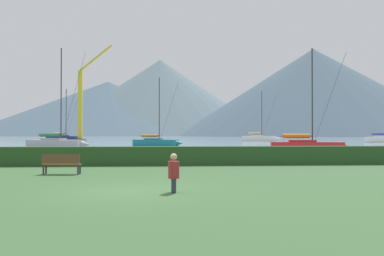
{
  "coord_description": "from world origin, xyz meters",
  "views": [
    {
      "loc": [
        1.01,
        -13.57,
        1.88
      ],
      "look_at": [
        5.5,
        52.05,
        2.79
      ],
      "focal_mm": 38.31,
      "sensor_mm": 36.0,
      "label": 1
    }
  ],
  "objects_px": {
    "sailboat_slip_4": "(260,138)",
    "sailboat_slip_7": "(57,143)",
    "park_bench_under_tree": "(61,163)",
    "sailboat_slip_3": "(156,142)",
    "person_seated_viewer": "(174,171)",
    "dock_crane": "(81,110)",
    "sailboat_slip_10": "(64,138)",
    "sailboat_slip_9": "(307,146)"
  },
  "relations": [
    {
      "from": "sailboat_slip_7",
      "to": "sailboat_slip_3",
      "type": "bearing_deg",
      "value": 53.12
    },
    {
      "from": "sailboat_slip_7",
      "to": "person_seated_viewer",
      "type": "relative_size",
      "value": 10.01
    },
    {
      "from": "sailboat_slip_4",
      "to": "park_bench_under_tree",
      "type": "height_order",
      "value": "sailboat_slip_4"
    },
    {
      "from": "sailboat_slip_7",
      "to": "dock_crane",
      "type": "distance_m",
      "value": 33.7
    },
    {
      "from": "sailboat_slip_4",
      "to": "sailboat_slip_7",
      "type": "height_order",
      "value": "sailboat_slip_7"
    },
    {
      "from": "sailboat_slip_9",
      "to": "dock_crane",
      "type": "bearing_deg",
      "value": 136.3
    },
    {
      "from": "dock_crane",
      "to": "sailboat_slip_3",
      "type": "bearing_deg",
      "value": -57.38
    },
    {
      "from": "sailboat_slip_7",
      "to": "sailboat_slip_10",
      "type": "xyz_separation_m",
      "value": [
        -11.09,
        49.59,
        0.08
      ]
    },
    {
      "from": "park_bench_under_tree",
      "to": "person_seated_viewer",
      "type": "xyz_separation_m",
      "value": [
        5.04,
        -6.13,
        0.15
      ]
    },
    {
      "from": "sailboat_slip_9",
      "to": "park_bench_under_tree",
      "type": "height_order",
      "value": "sailboat_slip_9"
    },
    {
      "from": "sailboat_slip_3",
      "to": "sailboat_slip_4",
      "type": "bearing_deg",
      "value": 76.49
    },
    {
      "from": "sailboat_slip_7",
      "to": "person_seated_viewer",
      "type": "distance_m",
      "value": 40.95
    },
    {
      "from": "sailboat_slip_9",
      "to": "dock_crane",
      "type": "height_order",
      "value": "dock_crane"
    },
    {
      "from": "sailboat_slip_7",
      "to": "sailboat_slip_10",
      "type": "height_order",
      "value": "sailboat_slip_10"
    },
    {
      "from": "sailboat_slip_3",
      "to": "park_bench_under_tree",
      "type": "distance_m",
      "value": 41.1
    },
    {
      "from": "sailboat_slip_4",
      "to": "park_bench_under_tree",
      "type": "distance_m",
      "value": 84.87
    },
    {
      "from": "sailboat_slip_10",
      "to": "park_bench_under_tree",
      "type": "height_order",
      "value": "sailboat_slip_10"
    },
    {
      "from": "sailboat_slip_3",
      "to": "sailboat_slip_7",
      "type": "relative_size",
      "value": 0.81
    },
    {
      "from": "sailboat_slip_9",
      "to": "sailboat_slip_4",
      "type": "bearing_deg",
      "value": 93.27
    },
    {
      "from": "sailboat_slip_9",
      "to": "dock_crane",
      "type": "xyz_separation_m",
      "value": [
        -30.84,
        45.57,
        6.12
      ]
    },
    {
      "from": "sailboat_slip_3",
      "to": "dock_crane",
      "type": "relative_size",
      "value": 0.5
    },
    {
      "from": "person_seated_viewer",
      "to": "sailboat_slip_10",
      "type": "bearing_deg",
      "value": 100.75
    },
    {
      "from": "sailboat_slip_3",
      "to": "sailboat_slip_4",
      "type": "xyz_separation_m",
      "value": [
        24.6,
        39.12,
        0.15
      ]
    },
    {
      "from": "sailboat_slip_10",
      "to": "park_bench_under_tree",
      "type": "bearing_deg",
      "value": -58.67
    },
    {
      "from": "sailboat_slip_3",
      "to": "park_bench_under_tree",
      "type": "bearing_deg",
      "value": -76.37
    },
    {
      "from": "sailboat_slip_3",
      "to": "dock_crane",
      "type": "height_order",
      "value": "dock_crane"
    },
    {
      "from": "park_bench_under_tree",
      "to": "person_seated_viewer",
      "type": "bearing_deg",
      "value": -45.78
    },
    {
      "from": "sailboat_slip_4",
      "to": "park_bench_under_tree",
      "type": "bearing_deg",
      "value": -94.71
    },
    {
      "from": "person_seated_viewer",
      "to": "dock_crane",
      "type": "bearing_deg",
      "value": 98.63
    },
    {
      "from": "dock_crane",
      "to": "park_bench_under_tree",
      "type": "bearing_deg",
      "value": -79.52
    },
    {
      "from": "sailboat_slip_4",
      "to": "sailboat_slip_9",
      "type": "xyz_separation_m",
      "value": [
        -9.46,
        -60.14,
        -0.12
      ]
    },
    {
      "from": "sailboat_slip_10",
      "to": "person_seated_viewer",
      "type": "bearing_deg",
      "value": -56.5
    },
    {
      "from": "sailboat_slip_4",
      "to": "dock_crane",
      "type": "bearing_deg",
      "value": -145.43
    },
    {
      "from": "sailboat_slip_3",
      "to": "park_bench_under_tree",
      "type": "xyz_separation_m",
      "value": [
        -3.6,
        -40.94,
        -0.09
      ]
    },
    {
      "from": "sailboat_slip_4",
      "to": "sailboat_slip_7",
      "type": "distance_m",
      "value": 60.03
    },
    {
      "from": "sailboat_slip_4",
      "to": "park_bench_under_tree",
      "type": "relative_size",
      "value": 6.89
    },
    {
      "from": "person_seated_viewer",
      "to": "sailboat_slip_4",
      "type": "bearing_deg",
      "value": 70.13
    },
    {
      "from": "sailboat_slip_4",
      "to": "dock_crane",
      "type": "xyz_separation_m",
      "value": [
        -40.3,
        -14.57,
        6.0
      ]
    },
    {
      "from": "sailboat_slip_4",
      "to": "sailboat_slip_9",
      "type": "height_order",
      "value": "sailboat_slip_4"
    },
    {
      "from": "sailboat_slip_3",
      "to": "dock_crane",
      "type": "xyz_separation_m",
      "value": [
        -15.71,
        24.54,
        6.15
      ]
    },
    {
      "from": "sailboat_slip_10",
      "to": "person_seated_viewer",
      "type": "relative_size",
      "value": 10.22
    },
    {
      "from": "sailboat_slip_7",
      "to": "park_bench_under_tree",
      "type": "bearing_deg",
      "value": -57.09
    }
  ]
}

